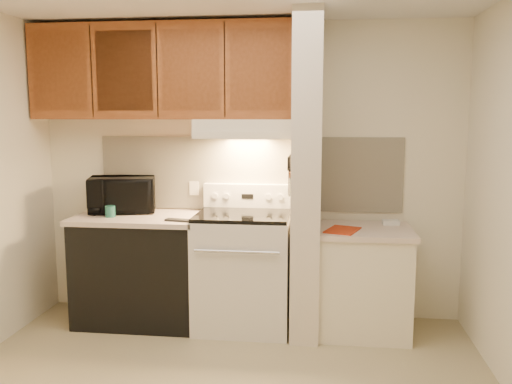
# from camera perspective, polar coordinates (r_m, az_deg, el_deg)

# --- Properties ---
(wall_back) EXTENTS (3.60, 2.50, 0.02)m
(wall_back) POSITION_cam_1_polar(r_m,az_deg,el_deg) (4.67, -0.75, 2.16)
(wall_back) COLOR white
(wall_back) RESTS_ON floor
(backsplash) EXTENTS (2.60, 0.02, 0.63)m
(backsplash) POSITION_cam_1_polar(r_m,az_deg,el_deg) (4.66, -0.77, 1.96)
(backsplash) COLOR white
(backsplash) RESTS_ON wall_back
(range_body) EXTENTS (0.76, 0.65, 0.92)m
(range_body) POSITION_cam_1_polar(r_m,az_deg,el_deg) (4.49, -1.32, -8.40)
(range_body) COLOR silver
(range_body) RESTS_ON floor
(oven_window) EXTENTS (0.50, 0.01, 0.30)m
(oven_window) POSITION_cam_1_polar(r_m,az_deg,el_deg) (4.18, -1.96, -9.10)
(oven_window) COLOR black
(oven_window) RESTS_ON range_body
(oven_handle) EXTENTS (0.65, 0.02, 0.02)m
(oven_handle) POSITION_cam_1_polar(r_m,az_deg,el_deg) (4.08, -2.06, -6.31)
(oven_handle) COLOR silver
(oven_handle) RESTS_ON range_body
(cooktop) EXTENTS (0.74, 0.64, 0.03)m
(cooktop) POSITION_cam_1_polar(r_m,az_deg,el_deg) (4.37, -1.35, -2.43)
(cooktop) COLOR black
(cooktop) RESTS_ON range_body
(range_backguard) EXTENTS (0.76, 0.08, 0.20)m
(range_backguard) POSITION_cam_1_polar(r_m,az_deg,el_deg) (4.63, -0.84, -0.38)
(range_backguard) COLOR silver
(range_backguard) RESTS_ON range_body
(range_display) EXTENTS (0.10, 0.01, 0.04)m
(range_display) POSITION_cam_1_polar(r_m,az_deg,el_deg) (4.59, -0.91, -0.46)
(range_display) COLOR black
(range_display) RESTS_ON range_backguard
(range_knob_left_outer) EXTENTS (0.05, 0.02, 0.05)m
(range_knob_left_outer) POSITION_cam_1_polar(r_m,az_deg,el_deg) (4.64, -4.35, -0.40)
(range_knob_left_outer) COLOR silver
(range_knob_left_outer) RESTS_ON range_backguard
(range_knob_left_inner) EXTENTS (0.05, 0.02, 0.05)m
(range_knob_left_inner) POSITION_cam_1_polar(r_m,az_deg,el_deg) (4.62, -3.13, -0.42)
(range_knob_left_inner) COLOR silver
(range_knob_left_inner) RESTS_ON range_backguard
(range_knob_right_inner) EXTENTS (0.05, 0.02, 0.05)m
(range_knob_right_inner) POSITION_cam_1_polar(r_m,az_deg,el_deg) (4.57, 1.32, -0.51)
(range_knob_right_inner) COLOR silver
(range_knob_right_inner) RESTS_ON range_backguard
(range_knob_right_outer) EXTENTS (0.05, 0.02, 0.05)m
(range_knob_right_outer) POSITION_cam_1_polar(r_m,az_deg,el_deg) (4.56, 2.57, -0.53)
(range_knob_right_outer) COLOR silver
(range_knob_right_outer) RESTS_ON range_backguard
(dishwasher_front) EXTENTS (1.00, 0.63, 0.87)m
(dishwasher_front) POSITION_cam_1_polar(r_m,az_deg,el_deg) (4.71, -12.08, -8.10)
(dishwasher_front) COLOR black
(dishwasher_front) RESTS_ON floor
(left_countertop) EXTENTS (1.04, 0.67, 0.04)m
(left_countertop) POSITION_cam_1_polar(r_m,az_deg,el_deg) (4.60, -12.25, -2.65)
(left_countertop) COLOR beige
(left_countertop) RESTS_ON dishwasher_front
(spoon_rest) EXTENTS (0.23, 0.11, 0.02)m
(spoon_rest) POSITION_cam_1_polar(r_m,az_deg,el_deg) (4.29, -8.08, -2.95)
(spoon_rest) COLOR black
(spoon_rest) RESTS_ON left_countertop
(teal_jar) EXTENTS (0.08, 0.08, 0.09)m
(teal_jar) POSITION_cam_1_polar(r_m,az_deg,el_deg) (4.57, -15.09, -1.98)
(teal_jar) COLOR #1E5F53
(teal_jar) RESTS_ON left_countertop
(outlet) EXTENTS (0.08, 0.01, 0.12)m
(outlet) POSITION_cam_1_polar(r_m,az_deg,el_deg) (4.75, -6.53, 0.38)
(outlet) COLOR #F3E9CE
(outlet) RESTS_ON backsplash
(microwave) EXTENTS (0.62, 0.50, 0.30)m
(microwave) POSITION_cam_1_polar(r_m,az_deg,el_deg) (4.77, -13.89, -0.25)
(microwave) COLOR black
(microwave) RESTS_ON left_countertop
(partition_pillar) EXTENTS (0.22, 0.70, 2.50)m
(partition_pillar) POSITION_cam_1_polar(r_m,az_deg,el_deg) (4.28, 5.41, 1.57)
(partition_pillar) COLOR beige
(partition_pillar) RESTS_ON floor
(pillar_trim) EXTENTS (0.01, 0.70, 0.04)m
(pillar_trim) POSITION_cam_1_polar(r_m,az_deg,el_deg) (4.28, 3.86, 2.26)
(pillar_trim) COLOR brown
(pillar_trim) RESTS_ON partition_pillar
(knife_strip) EXTENTS (0.02, 0.42, 0.04)m
(knife_strip) POSITION_cam_1_polar(r_m,az_deg,el_deg) (4.23, 3.75, 2.46)
(knife_strip) COLOR black
(knife_strip) RESTS_ON partition_pillar
(knife_blade_a) EXTENTS (0.01, 0.03, 0.16)m
(knife_blade_a) POSITION_cam_1_polar(r_m,az_deg,el_deg) (4.09, 3.45, 0.87)
(knife_blade_a) COLOR silver
(knife_blade_a) RESTS_ON knife_strip
(knife_handle_a) EXTENTS (0.02, 0.02, 0.10)m
(knife_handle_a) POSITION_cam_1_polar(r_m,az_deg,el_deg) (4.08, 3.47, 2.96)
(knife_handle_a) COLOR black
(knife_handle_a) RESTS_ON knife_strip
(knife_blade_b) EXTENTS (0.01, 0.04, 0.18)m
(knife_blade_b) POSITION_cam_1_polar(r_m,az_deg,el_deg) (4.15, 3.49, 0.83)
(knife_blade_b) COLOR silver
(knife_blade_b) RESTS_ON knife_strip
(knife_handle_b) EXTENTS (0.02, 0.02, 0.10)m
(knife_handle_b) POSITION_cam_1_polar(r_m,az_deg,el_deg) (4.15, 3.53, 3.05)
(knife_handle_b) COLOR black
(knife_handle_b) RESTS_ON knife_strip
(knife_blade_c) EXTENTS (0.01, 0.04, 0.20)m
(knife_blade_c) POSITION_cam_1_polar(r_m,az_deg,el_deg) (4.25, 3.58, 0.87)
(knife_blade_c) COLOR silver
(knife_blade_c) RESTS_ON knife_strip
(knife_handle_c) EXTENTS (0.02, 0.02, 0.10)m
(knife_handle_c) POSITION_cam_1_polar(r_m,az_deg,el_deg) (4.21, 3.58, 3.12)
(knife_handle_c) COLOR black
(knife_handle_c) RESTS_ON knife_strip
(knife_blade_d) EXTENTS (0.01, 0.04, 0.16)m
(knife_blade_d) POSITION_cam_1_polar(r_m,az_deg,el_deg) (4.31, 3.63, 1.23)
(knife_blade_d) COLOR silver
(knife_blade_d) RESTS_ON knife_strip
(knife_handle_d) EXTENTS (0.02, 0.02, 0.10)m
(knife_handle_d) POSITION_cam_1_polar(r_m,az_deg,el_deg) (4.31, 3.66, 3.24)
(knife_handle_d) COLOR black
(knife_handle_d) RESTS_ON knife_strip
(knife_blade_e) EXTENTS (0.01, 0.04, 0.18)m
(knife_blade_e) POSITION_cam_1_polar(r_m,az_deg,el_deg) (4.40, 3.70, 1.24)
(knife_blade_e) COLOR silver
(knife_blade_e) RESTS_ON knife_strip
(knife_handle_e) EXTENTS (0.02, 0.02, 0.10)m
(knife_handle_e) POSITION_cam_1_polar(r_m,az_deg,el_deg) (4.39, 3.72, 3.33)
(knife_handle_e) COLOR black
(knife_handle_e) RESTS_ON knife_strip
(oven_mitt) EXTENTS (0.03, 0.11, 0.26)m
(oven_mitt) POSITION_cam_1_polar(r_m,az_deg,el_deg) (4.46, 3.76, 1.27)
(oven_mitt) COLOR gray
(oven_mitt) RESTS_ON partition_pillar
(right_cab_base) EXTENTS (0.70, 0.60, 0.81)m
(right_cab_base) POSITION_cam_1_polar(r_m,az_deg,el_deg) (4.47, 11.24, -9.37)
(right_cab_base) COLOR #F3E9CE
(right_cab_base) RESTS_ON floor
(right_countertop) EXTENTS (0.74, 0.64, 0.04)m
(right_countertop) POSITION_cam_1_polar(r_m,az_deg,el_deg) (4.36, 11.40, -4.03)
(right_countertop) COLOR beige
(right_countertop) RESTS_ON right_cab_base
(red_folder) EXTENTS (0.31, 0.36, 0.01)m
(red_folder) POSITION_cam_1_polar(r_m,az_deg,el_deg) (4.24, 9.09, -3.98)
(red_folder) COLOR #B32F11
(red_folder) RESTS_ON right_countertop
(white_box) EXTENTS (0.14, 0.10, 0.04)m
(white_box) POSITION_cam_1_polar(r_m,az_deg,el_deg) (4.55, 14.01, -3.12)
(white_box) COLOR white
(white_box) RESTS_ON right_countertop
(range_hood) EXTENTS (0.78, 0.44, 0.15)m
(range_hood) POSITION_cam_1_polar(r_m,az_deg,el_deg) (4.42, -1.14, 6.69)
(range_hood) COLOR #F3E9CE
(range_hood) RESTS_ON upper_cabinets
(hood_lip) EXTENTS (0.78, 0.04, 0.06)m
(hood_lip) POSITION_cam_1_polar(r_m,az_deg,el_deg) (4.22, -1.54, 6.00)
(hood_lip) COLOR #F3E9CE
(hood_lip) RESTS_ON range_hood
(upper_cabinets) EXTENTS (2.18, 0.33, 0.77)m
(upper_cabinets) POSITION_cam_1_polar(r_m,az_deg,el_deg) (4.63, -9.77, 12.34)
(upper_cabinets) COLOR brown
(upper_cabinets) RESTS_ON wall_back
(cab_door_a) EXTENTS (0.46, 0.01, 0.63)m
(cab_door_a) POSITION_cam_1_polar(r_m,az_deg,el_deg) (4.78, -19.97, 11.84)
(cab_door_a) COLOR brown
(cab_door_a) RESTS_ON upper_cabinets
(cab_gap_a) EXTENTS (0.01, 0.01, 0.73)m
(cab_gap_a) POSITION_cam_1_polar(r_m,az_deg,el_deg) (4.66, -16.92, 12.08)
(cab_gap_a) COLOR black
(cab_gap_a) RESTS_ON upper_cabinets
(cab_door_b) EXTENTS (0.46, 0.01, 0.63)m
(cab_door_b) POSITION_cam_1_polar(r_m,az_deg,el_deg) (4.56, -13.71, 12.29)
(cab_door_b) COLOR brown
(cab_door_b) RESTS_ON upper_cabinets
(cab_gap_b) EXTENTS (0.01, 0.01, 0.73)m
(cab_gap_b) POSITION_cam_1_polar(r_m,az_deg,el_deg) (4.47, -10.37, 12.47)
(cab_gap_b) COLOR black
(cab_gap_b) RESTS_ON upper_cabinets
(cab_door_c) EXTENTS (0.46, 0.01, 0.63)m
(cab_door_c) POSITION_cam_1_polar(r_m,az_deg,el_deg) (4.40, -6.90, 12.62)
(cab_door_c) COLOR brown
(cab_door_c) RESTS_ON upper_cabinets
(cab_gap_c) EXTENTS (0.01, 0.01, 0.73)m
(cab_gap_c) POSITION_cam_1_polar(r_m,az_deg,el_deg) (4.34, -3.32, 12.72)
(cab_gap_c) COLOR black
(cab_gap_c) RESTS_ON upper_cabinets
(cab_door_d) EXTENTS (0.46, 0.01, 0.63)m
(cab_door_d) POSITION_cam_1_polar(r_m,az_deg,el_deg) (4.31, 0.34, 12.78)
(cab_door_d) COLOR brown
(cab_door_d) RESTS_ON upper_cabinets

